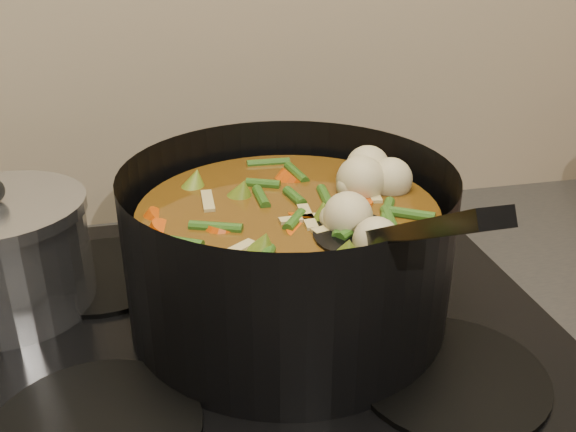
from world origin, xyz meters
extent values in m
cube|color=black|center=(0.00, 1.93, 0.89)|extent=(2.64, 0.64, 0.05)
cube|color=black|center=(0.00, 1.93, 0.92)|extent=(0.62, 0.54, 0.02)
cylinder|color=black|center=(-0.16, 1.80, 0.93)|extent=(0.18, 0.18, 0.01)
cylinder|color=black|center=(0.16, 1.80, 0.93)|extent=(0.18, 0.18, 0.01)
cylinder|color=black|center=(-0.16, 2.06, 0.93)|extent=(0.18, 0.18, 0.01)
cylinder|color=black|center=(0.16, 2.06, 0.93)|extent=(0.18, 0.18, 0.01)
cylinder|color=black|center=(0.04, 1.94, 1.01)|extent=(0.38, 0.38, 0.16)
cylinder|color=black|center=(0.04, 1.94, 0.94)|extent=(0.33, 0.33, 0.01)
cylinder|color=#57330F|center=(0.04, 1.94, 1.00)|extent=(0.30, 0.30, 0.12)
cylinder|color=red|center=(0.08, 1.94, 1.05)|extent=(0.03, 0.04, 0.03)
cylinder|color=red|center=(0.09, 2.00, 1.05)|extent=(0.05, 0.04, 0.03)
cylinder|color=red|center=(0.01, 2.05, 1.05)|extent=(0.05, 0.05, 0.03)
cylinder|color=red|center=(-0.02, 1.96, 1.05)|extent=(0.04, 0.04, 0.03)
cylinder|color=red|center=(-0.05, 1.90, 1.05)|extent=(0.04, 0.04, 0.03)
cylinder|color=red|center=(0.03, 1.89, 1.05)|extent=(0.05, 0.05, 0.03)
cylinder|color=red|center=(0.08, 1.87, 1.05)|extent=(0.04, 0.04, 0.03)
cylinder|color=red|center=(0.15, 1.93, 1.05)|extent=(0.04, 0.04, 0.03)
cylinder|color=red|center=(0.08, 1.98, 1.05)|extent=(0.05, 0.05, 0.03)
cylinder|color=red|center=(0.02, 2.03, 1.05)|extent=(0.04, 0.05, 0.03)
cylinder|color=red|center=(0.00, 1.96, 1.05)|extent=(0.04, 0.03, 0.03)
cylinder|color=red|center=(-0.04, 1.91, 1.05)|extent=(0.04, 0.05, 0.03)
sphere|color=#C3B58A|center=(0.11, 1.94, 1.07)|extent=(0.05, 0.05, 0.05)
sphere|color=#C3B58A|center=(0.03, 2.01, 1.07)|extent=(0.05, 0.05, 0.05)
sphere|color=#C3B58A|center=(-0.03, 1.93, 1.07)|extent=(0.05, 0.05, 0.05)
sphere|color=#C3B58A|center=(0.05, 1.87, 1.07)|extent=(0.05, 0.05, 0.05)
sphere|color=#C3B58A|center=(0.10, 1.95, 1.07)|extent=(0.05, 0.05, 0.05)
cone|color=#61711C|center=(-0.01, 1.85, 1.06)|extent=(0.05, 0.04, 0.04)
cone|color=#61711C|center=(0.11, 1.88, 1.06)|extent=(0.05, 0.04, 0.04)
cone|color=#61711C|center=(0.10, 2.00, 1.06)|extent=(0.05, 0.04, 0.04)
cone|color=#61711C|center=(-0.02, 2.01, 1.06)|extent=(0.05, 0.04, 0.04)
cone|color=#61711C|center=(-0.05, 1.89, 1.06)|extent=(0.05, 0.04, 0.04)
cone|color=#61711C|center=(0.07, 1.85, 1.06)|extent=(0.05, 0.04, 0.04)
cylinder|color=#325C1B|center=(0.07, 1.97, 1.06)|extent=(0.01, 0.04, 0.01)
cylinder|color=#325C1B|center=(0.04, 2.05, 1.06)|extent=(0.04, 0.04, 0.01)
cylinder|color=#325C1B|center=(-0.03, 2.01, 1.06)|extent=(0.05, 0.02, 0.01)
cylinder|color=#325C1B|center=(-0.04, 1.94, 1.06)|extent=(0.03, 0.04, 0.01)
cylinder|color=#325C1B|center=(0.00, 1.90, 1.06)|extent=(0.03, 0.04, 0.01)
cylinder|color=#325C1B|center=(0.02, 1.82, 1.06)|extent=(0.05, 0.02, 0.01)
cylinder|color=#325C1B|center=(0.09, 1.86, 1.06)|extent=(0.04, 0.04, 0.01)
cylinder|color=#325C1B|center=(0.11, 1.92, 1.06)|extent=(0.01, 0.04, 0.01)
cylinder|color=#325C1B|center=(0.08, 1.96, 1.06)|extent=(0.04, 0.04, 0.01)
cylinder|color=#325C1B|center=(0.06, 2.05, 1.06)|extent=(0.05, 0.02, 0.01)
cylinder|color=#325C1B|center=(-0.01, 2.02, 1.06)|extent=(0.03, 0.04, 0.01)
cylinder|color=#325C1B|center=(-0.03, 1.96, 1.06)|extent=(0.03, 0.04, 0.01)
cylinder|color=#325C1B|center=(-0.01, 1.91, 1.06)|extent=(0.05, 0.02, 0.01)
cylinder|color=#325C1B|center=(0.00, 1.83, 1.06)|extent=(0.04, 0.04, 0.01)
cylinder|color=#325C1B|center=(0.08, 1.85, 1.06)|extent=(0.01, 0.04, 0.01)
cylinder|color=#325C1B|center=(0.10, 1.91, 1.06)|extent=(0.04, 0.04, 0.01)
cube|color=tan|center=(-0.03, 1.98, 1.06)|extent=(0.05, 0.01, 0.00)
cube|color=tan|center=(-0.03, 1.89, 1.06)|extent=(0.02, 0.05, 0.00)
cube|color=tan|center=(0.06, 1.86, 1.06)|extent=(0.05, 0.03, 0.00)
cube|color=tan|center=(0.12, 1.94, 1.06)|extent=(0.04, 0.04, 0.00)
cube|color=tan|center=(0.06, 2.02, 1.06)|extent=(0.03, 0.05, 0.00)
cube|color=tan|center=(-0.03, 1.98, 1.06)|extent=(0.05, 0.02, 0.00)
cube|color=tan|center=(-0.03, 1.88, 1.06)|extent=(0.01, 0.05, 0.00)
ellipsoid|color=black|center=(0.08, 1.87, 1.06)|extent=(0.10, 0.11, 0.01)
cube|color=black|center=(0.09, 1.75, 1.11)|extent=(0.03, 0.20, 0.12)
cylinder|color=silver|center=(-0.25, 2.02, 0.98)|extent=(0.18, 0.18, 0.11)
camera|label=1|loc=(-0.09, 1.37, 1.32)|focal=40.00mm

